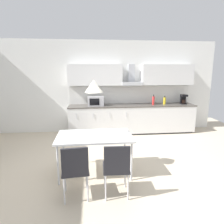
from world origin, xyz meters
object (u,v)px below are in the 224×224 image
Objects in this scene: microwave at (96,101)px; bottle_yellow at (165,101)px; chair_near_left at (75,167)px; bottle_red at (153,100)px; chair_near_right at (116,165)px; pendant_lamp at (94,86)px; coffee_maker at (183,99)px; dining_table at (95,138)px.

bottle_yellow is (2.16, 0.02, -0.03)m from microwave.
bottle_yellow is 0.30× the size of chair_near_left.
bottle_red is 0.36× the size of chair_near_right.
chair_near_right is at bearing -68.65° from pendant_lamp.
coffee_maker is 3.83m from pendant_lamp.
dining_table is (-1.86, -2.39, -0.32)m from bottle_red.
bottle_red is 0.98× the size of pendant_lamp.
bottle_red is at bearing -175.71° from coffee_maker.
bottle_yellow is 0.39m from bottle_red.
chair_near_right is 2.72× the size of pendant_lamp.
microwave is at bearing 83.10° from chair_near_left.
pendant_lamp reaches higher than dining_table.
bottle_yellow is at bearing 51.86° from chair_near_left.
coffee_maker is at bearing 0.29° from bottle_yellow.
bottle_red reaches higher than coffee_maker.
bottle_yellow reaches higher than dining_table.
dining_table is (-2.87, -2.46, -0.33)m from coffee_maker.
chair_near_right reaches higher than dining_table.
microwave is 3.27m from chair_near_right.
bottle_red is at bearing 55.71° from chair_near_left.
chair_near_left is 1.41m from pendant_lamp.
chair_near_left is at bearing -128.14° from bottle_yellow.
coffee_maker is 0.34× the size of chair_near_left.
coffee_maker is 0.34× the size of chair_near_right.
bottle_yellow is at bearing 47.62° from dining_table.
bottle_red reaches higher than dining_table.
microwave is at bearing 93.94° from chair_near_right.
chair_near_right is at bearing -86.06° from microwave.
coffee_maker reaches higher than microwave.
bottle_red is (1.78, -0.05, -0.01)m from microwave.
dining_table is 0.86m from chair_near_left.
chair_near_left is (-0.61, 0.00, 0.00)m from chair_near_right.
coffee_maker is 4.57m from chair_near_left.
chair_near_left is at bearing -111.15° from dining_table.
coffee_maker is 3.79m from dining_table.
bottle_yellow is 3.40m from pendant_lamp.
dining_table is (-0.09, -2.44, -0.32)m from microwave.
dining_table is at bearing 111.35° from chair_near_right.
pendant_lamp is (-0.31, 0.79, 1.13)m from chair_near_right.
bottle_red is 3.87m from chair_near_left.
pendant_lamp reaches higher than coffee_maker.
bottle_red reaches higher than microwave.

